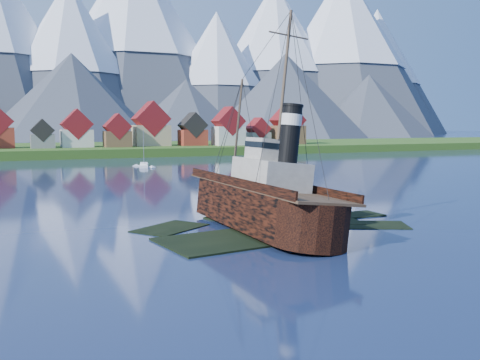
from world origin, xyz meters
name	(u,v)px	position (x,y,z in m)	size (l,w,h in m)	color
ground	(268,232)	(0.00, 0.00, 0.00)	(1400.00, 1400.00, 0.00)	#1B284C
shoal	(274,230)	(1.78, 2.15, -0.35)	(31.71, 21.24, 1.14)	black
shore_bank	(78,153)	(0.00, 170.00, 0.00)	(600.00, 80.00, 3.20)	#284C15
seawall	(91,159)	(0.00, 132.00, 0.00)	(600.00, 2.50, 2.00)	#3F3D38
mountains	(33,38)	(-0.79, 481.26, 89.34)	(965.00, 340.00, 205.00)	#2D333D
tugboat_wreck	(253,199)	(-0.14, 3.51, 3.06)	(7.15, 30.80, 24.41)	black
sailboat_d	(284,175)	(30.05, 52.94, 0.27)	(4.75, 8.94, 11.87)	white
sailboat_e	(144,166)	(8.04, 90.98, 0.22)	(4.34, 9.10, 10.24)	white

